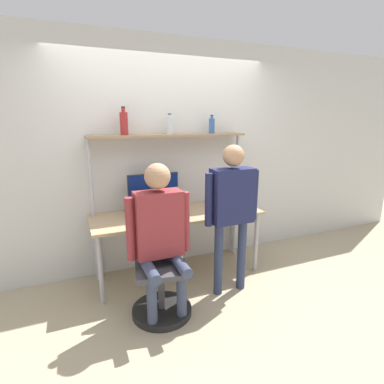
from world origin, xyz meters
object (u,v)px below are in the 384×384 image
at_px(laptop, 150,213).
at_px(bottle_blue, 212,126).
at_px(bottle_clear, 170,125).
at_px(cell_phone, 175,219).
at_px(person_seated, 160,229).
at_px(person_standing, 232,202).
at_px(monitor, 154,190).
at_px(bottle_red, 124,123).
at_px(office_chair, 161,283).

relative_size(laptop, bottle_blue, 1.53).
bearing_deg(bottle_clear, cell_phone, -103.01).
bearing_deg(person_seated, person_standing, 7.54).
relative_size(person_standing, bottle_clear, 6.87).
distance_m(monitor, bottle_clear, 0.75).
height_order(person_seated, bottle_red, bottle_red).
distance_m(bottle_red, bottle_clear, 0.51).
bearing_deg(cell_phone, office_chair, -125.48).
xyz_separation_m(bottle_red, bottle_clear, (0.51, 0.00, -0.03)).
distance_m(laptop, bottle_clear, 1.01).
xyz_separation_m(cell_phone, bottle_blue, (0.61, 0.40, 0.96)).
bearing_deg(bottle_red, person_standing, -40.56).
distance_m(office_chair, bottle_red, 1.68).
xyz_separation_m(person_seated, person_standing, (0.78, 0.10, 0.13)).
bearing_deg(laptop, person_standing, -32.35).
xyz_separation_m(monitor, bottle_blue, (0.74, 0.01, 0.72)).
bearing_deg(bottle_clear, office_chair, -115.49).
relative_size(cell_phone, person_seated, 0.10).
distance_m(cell_phone, person_standing, 0.64).
height_order(person_standing, bottle_clear, bottle_clear).
relative_size(monitor, bottle_clear, 2.62).
height_order(person_standing, bottle_red, bottle_red).
bearing_deg(person_standing, office_chair, -175.66).
xyz_separation_m(cell_phone, office_chair, (-0.30, -0.42, -0.46)).
bearing_deg(person_seated, bottle_blue, 43.35).
xyz_separation_m(monitor, laptop, (-0.13, -0.29, -0.18)).
distance_m(cell_phone, bottle_clear, 1.05).
distance_m(cell_phone, office_chair, 0.69).
bearing_deg(bottle_clear, bottle_blue, 0.00).
height_order(person_seated, bottle_blue, bottle_blue).
bearing_deg(bottle_blue, monitor, -178.84).
bearing_deg(person_seated, office_chair, 80.26).
bearing_deg(monitor, bottle_clear, 3.92).
relative_size(person_seated, person_standing, 0.92).
xyz_separation_m(monitor, bottle_red, (-0.30, 0.01, 0.75)).
xyz_separation_m(monitor, cell_phone, (0.12, -0.39, -0.24)).
distance_m(laptop, bottle_red, 0.99).
xyz_separation_m(office_chair, bottle_blue, (0.91, 0.82, 1.42)).
distance_m(monitor, cell_phone, 0.48).
height_order(bottle_blue, bottle_clear, bottle_clear).
relative_size(bottle_blue, bottle_clear, 0.95).
relative_size(person_standing, bottle_blue, 7.23).
bearing_deg(office_chair, monitor, 77.81).
xyz_separation_m(laptop, person_standing, (0.73, -0.46, 0.16)).
bearing_deg(office_chair, bottle_blue, 42.08).
bearing_deg(bottle_clear, laptop, -138.31).
height_order(monitor, bottle_clear, bottle_clear).
xyz_separation_m(bottle_blue, bottle_clear, (-0.52, 0.00, 0.00)).
height_order(monitor, laptop, monitor).
xyz_separation_m(person_seated, bottle_blue, (0.92, 0.87, 0.86)).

